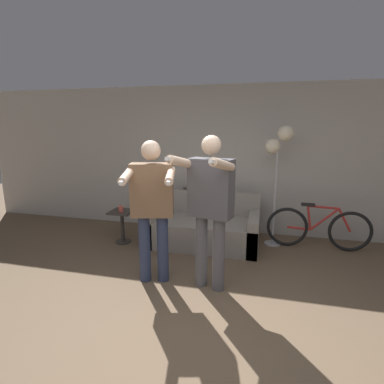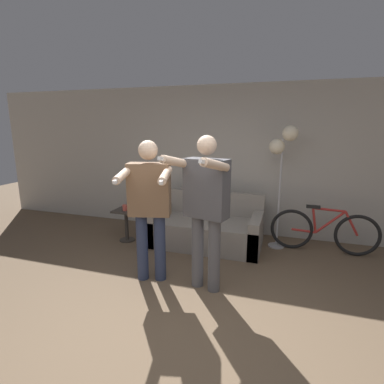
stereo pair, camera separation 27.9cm
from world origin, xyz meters
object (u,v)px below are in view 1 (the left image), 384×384
person_right (210,202)px  floor_lamp (279,148)px  cat (198,185)px  cup (121,209)px  person_left (152,202)px  couch (204,228)px  bicycle (318,228)px  side_table (122,220)px

person_right → floor_lamp: bearing=78.1°
cat → cup: size_ratio=4.83×
person_left → floor_lamp: 2.23m
couch → person_left: person_left is taller
cup → bicycle: (3.09, 0.55, -0.26)m
cat → bicycle: 2.04m
floor_lamp → side_table: size_ratio=3.53×
person_left → person_right: 0.70m
cup → person_left: bearing=-47.2°
person_right → cat: (-0.52, 1.71, -0.16)m
person_right → bicycle: (1.44, 1.57, -0.73)m
side_table → couch: bearing=11.7°
cup → bicycle: size_ratio=0.06×
floor_lamp → cup: size_ratio=19.54×
person_right → bicycle: person_right is taller
floor_lamp → side_table: (-2.43, -0.50, -1.20)m
cat → bicycle: (1.96, -0.13, -0.57)m
person_right → side_table: size_ratio=3.33×
person_right → floor_lamp: size_ratio=0.94×
couch → person_left: size_ratio=1.01×
side_table → cup: cup is taller
person_left → cat: bearing=69.9°
cat → floor_lamp: size_ratio=0.25×
floor_lamp → cup: bearing=-167.1°
side_table → bicycle: 3.14m
couch → bicycle: size_ratio=1.13×
floor_lamp → side_table: bearing=-168.3°
person_left → side_table: (-0.97, 1.08, -0.65)m
person_left → person_right: bearing=-14.1°
person_left → side_table: bearing=117.7°
bicycle → floor_lamp: bearing=179.3°
person_left → floor_lamp: (1.47, 1.58, 0.55)m
couch → person_right: bearing=-75.8°
floor_lamp → person_left: bearing=-132.8°
couch → cup: bearing=-166.0°
floor_lamp → bicycle: bearing=-0.7°
person_right → floor_lamp: (0.77, 1.58, 0.51)m
side_table → person_left: bearing=-48.1°
couch → bicycle: (1.78, 0.22, 0.07)m
cat → floor_lamp: (1.29, -0.13, 0.67)m
cat → cup: cat is taller
couch → person_left: 1.59m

